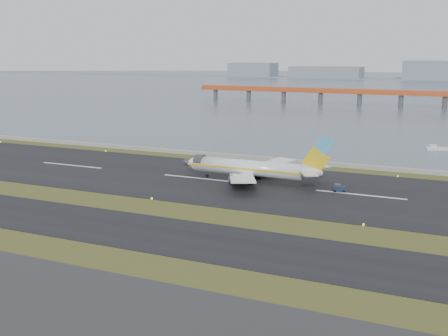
{
  "coord_description": "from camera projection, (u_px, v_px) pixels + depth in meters",
  "views": [
    {
      "loc": [
        62.6,
        -92.08,
        30.89
      ],
      "look_at": [
        10.44,
        22.0,
        5.13
      ],
      "focal_mm": 45.0,
      "sensor_mm": 36.0,
      "label": 1
    }
  ],
  "objects": [
    {
      "name": "airliner",
      "position": [
        253.0,
        168.0,
        136.01
      ],
      "size": [
        38.52,
        32.89,
        12.8
      ],
      "color": "white",
      "rests_on": "ground"
    },
    {
      "name": "bay_water",
      "position": [
        409.0,
        87.0,
        523.53
      ],
      "size": [
        1400.0,
        800.0,
        1.3
      ],
      "primitive_type": "cube",
      "color": "#455163",
      "rests_on": "ground"
    },
    {
      "name": "workboat_near",
      "position": [
        437.0,
        148.0,
        181.66
      ],
      "size": [
        7.84,
        4.74,
        1.82
      ],
      "rotation": [
        0.0,
        0.0,
        0.34
      ],
      "color": "white",
      "rests_on": "ground"
    },
    {
      "name": "seawall",
      "position": [
        245.0,
        157.0,
        167.09
      ],
      "size": [
        1000.0,
        2.5,
        1.0
      ],
      "primitive_type": "cube",
      "color": "gray",
      "rests_on": "ground"
    },
    {
      "name": "runway_strip",
      "position": [
        199.0,
        179.0,
        140.46
      ],
      "size": [
        1000.0,
        45.0,
        0.1
      ],
      "primitive_type": "cube",
      "color": "black",
      "rests_on": "ground"
    },
    {
      "name": "ground",
      "position": [
        132.0,
        208.0,
        113.74
      ],
      "size": [
        1000.0,
        1000.0,
        0.0
      ],
      "primitive_type": "plane",
      "color": "#374418",
      "rests_on": "ground"
    },
    {
      "name": "taxiway_strip",
      "position": [
        96.0,
        224.0,
        103.04
      ],
      "size": [
        1000.0,
        18.0,
        0.1
      ],
      "primitive_type": "cube",
      "color": "black",
      "rests_on": "ground"
    },
    {
      "name": "red_pier",
      "position": [
        401.0,
        94.0,
        326.84
      ],
      "size": [
        260.0,
        5.0,
        10.2
      ],
      "color": "#C04C20",
      "rests_on": "ground"
    },
    {
      "name": "far_shoreline",
      "position": [
        438.0,
        75.0,
        659.29
      ],
      "size": [
        1400.0,
        80.0,
        60.5
      ],
      "color": "gray",
      "rests_on": "ground"
    },
    {
      "name": "pushback_tug",
      "position": [
        339.0,
        188.0,
        126.79
      ],
      "size": [
        3.24,
        2.39,
        1.86
      ],
      "rotation": [
        0.0,
        0.0,
        0.28
      ],
      "color": "#15253B",
      "rests_on": "ground"
    }
  ]
}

